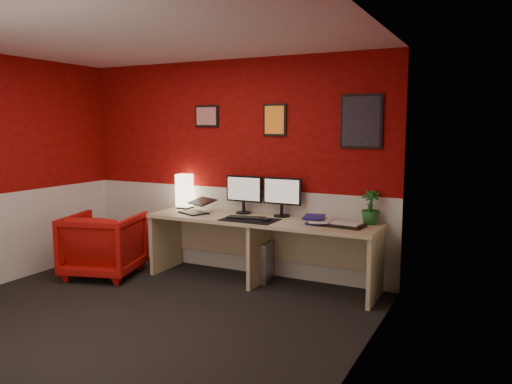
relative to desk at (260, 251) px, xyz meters
name	(u,v)px	position (x,y,z in m)	size (l,w,h in m)	color
ground	(138,318)	(-0.55, -1.41, -0.36)	(4.00, 3.50, 0.01)	black
ceiling	(129,34)	(-0.55, -1.41, 2.13)	(4.00, 3.50, 0.01)	white
wall_back	(231,167)	(-0.55, 0.34, 0.89)	(4.00, 0.01, 2.50)	maroon
wall_right	(358,195)	(1.45, -1.41, 0.89)	(0.01, 3.50, 2.50)	maroon
wainscot_back	(232,229)	(-0.55, 0.34, 0.14)	(4.00, 0.01, 1.00)	silver
wainscot_right	(355,299)	(1.44, -1.41, 0.14)	(0.01, 3.50, 1.00)	silver
desk	(260,251)	(0.00, 0.00, 0.00)	(2.60, 0.65, 0.73)	tan
shoji_lamp	(184,192)	(-1.14, 0.22, 0.56)	(0.16, 0.16, 0.40)	#FFE5B2
laptop	(194,204)	(-0.84, -0.04, 0.47)	(0.33, 0.23, 0.22)	black
monitor_left	(244,188)	(-0.32, 0.22, 0.66)	(0.45, 0.06, 0.58)	black
monitor_right	(282,191)	(0.16, 0.22, 0.66)	(0.45, 0.06, 0.58)	black
desk_mat	(250,220)	(-0.07, -0.12, 0.37)	(0.60, 0.38, 0.01)	black
keyboard	(246,217)	(-0.13, -0.07, 0.38)	(0.42, 0.14, 0.02)	black
mouse	(266,220)	(0.13, -0.13, 0.39)	(0.06, 0.10, 0.03)	black
book_bottom	(307,222)	(0.54, 0.00, 0.38)	(0.20, 0.26, 0.02)	navy
book_middle	(311,220)	(0.60, -0.01, 0.40)	(0.21, 0.29, 0.02)	silver
book_top	(304,217)	(0.51, 0.00, 0.43)	(0.21, 0.29, 0.03)	navy
zen_tray	(346,225)	(0.96, -0.01, 0.38)	(0.35, 0.25, 0.03)	black
potted_plant	(370,207)	(1.15, 0.23, 0.54)	(0.20, 0.20, 0.35)	#19591E
pc_tower	(263,260)	(-0.04, 0.15, -0.14)	(0.20, 0.45, 0.45)	#99999E
armchair	(104,245)	(-1.76, -0.53, 0.00)	(0.78, 0.81, 0.73)	#B1120E
art_left	(207,116)	(-0.88, 0.33, 1.49)	(0.32, 0.02, 0.26)	red
art_center	(275,120)	(0.02, 0.33, 1.44)	(0.28, 0.02, 0.36)	orange
art_right	(361,121)	(1.00, 0.33, 1.42)	(0.44, 0.02, 0.56)	black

